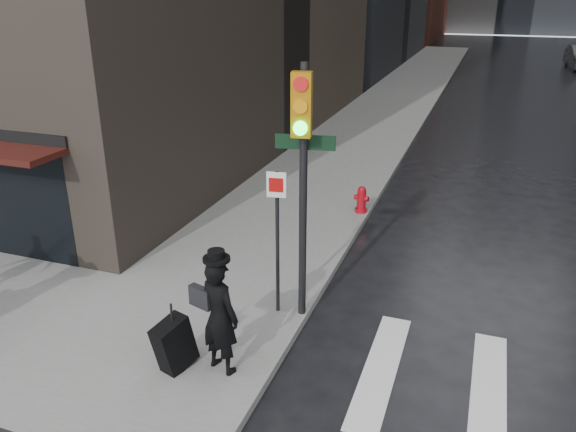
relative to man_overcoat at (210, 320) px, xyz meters
name	(u,v)px	position (x,y,z in m)	size (l,w,h in m)	color
ground	(152,359)	(-1.12, 0.05, -1.00)	(140.00, 140.00, 0.00)	black
sidewalk_left	(408,88)	(-1.12, 27.05, -0.92)	(4.00, 50.00, 0.15)	slate
man_overcoat	(210,320)	(0.00, 0.00, 0.00)	(1.29, 0.93, 2.02)	black
traffic_light	(300,163)	(0.76, 1.84, 1.95)	(1.07, 0.56, 4.33)	black
fire_hydrant	(361,201)	(0.68, 7.04, -0.54)	(0.40, 0.30, 0.69)	#A00913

